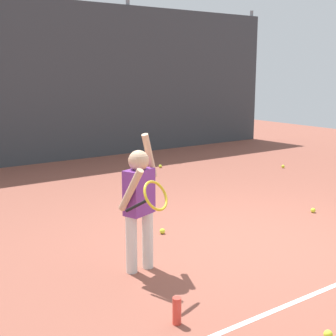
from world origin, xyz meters
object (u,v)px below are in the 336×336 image
object	(u,v)px
water_bottle	(177,311)
tennis_ball_3	(162,231)
tennis_player	(140,200)
tennis_ball_1	(160,166)
tennis_ball_0	(283,166)
tennis_ball_7	(328,334)
tennis_ball_6	(313,210)

from	to	relation	value
water_bottle	tennis_ball_3	distance (m)	2.08
tennis_player	water_bottle	bearing A→B (deg)	-126.21
tennis_ball_1	tennis_player	bearing A→B (deg)	-126.52
tennis_ball_0	tennis_ball_7	bearing A→B (deg)	-135.69
tennis_ball_1	tennis_ball_6	xyz separation A→B (m)	(-0.00, -3.78, 0.00)
tennis_ball_7	water_bottle	bearing A→B (deg)	134.29
tennis_ball_1	tennis_ball_3	distance (m)	3.96
water_bottle	tennis_ball_7	size ratio (longest dim) A/B	3.33
tennis_ball_3	tennis_ball_7	bearing A→B (deg)	-96.50
tennis_ball_0	tennis_ball_3	distance (m)	4.61
water_bottle	tennis_ball_0	xyz separation A→B (m)	(5.32, 3.61, -0.08)
tennis_player	water_bottle	distance (m)	1.23
water_bottle	tennis_ball_1	xyz separation A→B (m)	(3.30, 5.06, -0.08)
water_bottle	tennis_ball_1	world-z (taller)	water_bottle
water_bottle	tennis_ball_7	world-z (taller)	water_bottle
tennis_ball_3	tennis_ball_7	xyz separation A→B (m)	(-0.30, -2.59, 0.00)
tennis_ball_1	tennis_ball_6	size ratio (longest dim) A/B	1.00
water_bottle	tennis_ball_7	distance (m)	1.14
tennis_ball_3	tennis_ball_6	world-z (taller)	same
tennis_ball_6	tennis_ball_7	bearing A→B (deg)	-140.09
water_bottle	tennis_ball_0	distance (m)	6.42
tennis_player	tennis_ball_7	bearing A→B (deg)	-94.69
tennis_ball_1	tennis_ball_6	world-z (taller)	same
tennis_ball_0	tennis_player	bearing A→B (deg)	-152.70
tennis_player	tennis_ball_3	size ratio (longest dim) A/B	20.46
tennis_ball_3	tennis_ball_6	xyz separation A→B (m)	(2.21, -0.49, 0.00)
tennis_player	tennis_ball_1	distance (m)	5.08
tennis_ball_1	tennis_ball_7	size ratio (longest dim) A/B	1.00
tennis_ball_7	tennis_ball_0	bearing A→B (deg)	44.31
water_bottle	tennis_ball_6	bearing A→B (deg)	21.28
tennis_ball_0	tennis_ball_1	bearing A→B (deg)	144.21
water_bottle	tennis_ball_6	world-z (taller)	water_bottle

